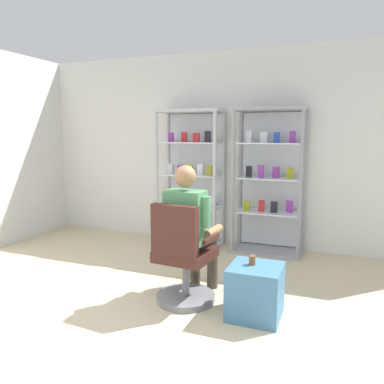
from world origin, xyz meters
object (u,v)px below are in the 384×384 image
office_chair (183,262)px  tea_glass (252,260)px  display_cabinet_left (192,177)px  seated_shopkeeper (191,225)px  storage_crate (255,291)px  display_cabinet_right (269,180)px

office_chair → tea_glass: (0.64, 0.01, 0.10)m
display_cabinet_left → tea_glass: display_cabinet_left is taller
seated_shopkeeper → storage_crate: size_ratio=2.85×
display_cabinet_right → seated_shopkeeper: 1.79m
display_cabinet_left → seated_shopkeeper: 1.86m
display_cabinet_left → storage_crate: display_cabinet_left is taller
office_chair → storage_crate: size_ratio=2.12×
storage_crate → display_cabinet_left: bearing=125.1°
display_cabinet_left → storage_crate: (1.34, -1.90, -0.74)m
display_cabinet_right → office_chair: 2.02m
office_chair → tea_glass: bearing=1.1°
office_chair → tea_glass: office_chair is taller
display_cabinet_left → seated_shopkeeper: size_ratio=1.47×
display_cabinet_right → storage_crate: size_ratio=4.20×
display_cabinet_left → storage_crate: bearing=-54.9°
office_chair → display_cabinet_right: bearing=76.6°
display_cabinet_left → office_chair: 2.07m
display_cabinet_right → office_chair: display_cabinet_right is taller
display_cabinet_right → office_chair: bearing=-103.4°
office_chair → tea_glass: size_ratio=11.88×
office_chair → storage_crate: (0.68, -0.01, -0.17)m
display_cabinet_right → office_chair: (-0.45, -1.88, -0.57)m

